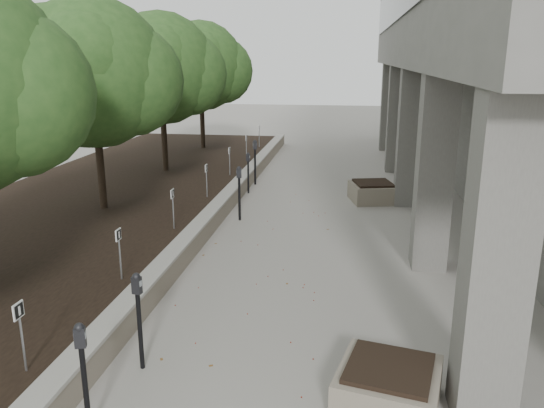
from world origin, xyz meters
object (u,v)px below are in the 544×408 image
Objects in this scene: parking_meter_1 at (139,321)px; parking_meter_4 at (248,173)px; crabapple_tree_3 at (95,105)px; crabapple_tree_4 at (162,92)px; parking_meter_2 at (84,379)px; parking_meter_3 at (239,193)px; crabapple_tree_5 at (201,85)px; planter_front at (388,386)px; planter_back at (373,192)px; parking_meter_5 at (255,162)px.

parking_meter_4 is (-0.40, 10.28, -0.06)m from parking_meter_1.
crabapple_tree_3 is 1.00× the size of crabapple_tree_4.
crabapple_tree_4 is 4.04× the size of parking_meter_4.
parking_meter_3 reaches higher than parking_meter_2.
parking_meter_1 is 1.02× the size of parking_meter_2.
parking_meter_3 is 1.12× the size of parking_meter_4.
parking_meter_3 is at bearing -69.03° from crabapple_tree_5.
crabapple_tree_5 is at bearing 111.90° from parking_meter_1.
planter_front is (7.08, -17.00, -2.83)m from crabapple_tree_5.
parking_meter_1 is 1.13× the size of planter_back.
parking_meter_2 is 1.12× the size of planter_back.
parking_meter_1 is 10.50m from planter_back.
crabapple_tree_3 is 4.34m from parking_meter_3.
crabapple_tree_3 is 5.47m from parking_meter_4.
crabapple_tree_4 is at bearing 168.81° from parking_meter_4.
crabapple_tree_5 is at bearing 90.00° from crabapple_tree_4.
parking_meter_3 is (3.57, -4.33, -2.37)m from crabapple_tree_4.
parking_meter_5 is 1.27× the size of planter_front.
crabapple_tree_5 is 4.41× the size of planter_front.
crabapple_tree_3 reaches higher than planter_front.
parking_meter_1 reaches higher than planter_front.
crabapple_tree_5 is 4.04× the size of parking_meter_4.
parking_meter_3 is 4.27m from parking_meter_5.
parking_meter_3 is 1.22× the size of planter_front.
parking_meter_2 is 8.71m from parking_meter_3.
parking_meter_3 is at bearing 100.11° from parking_meter_1.
planter_back is (7.23, 3.25, -2.82)m from crabapple_tree_3.
parking_meter_3 is at bearing -144.85° from planter_back.
parking_meter_3 is 0.96× the size of parking_meter_5.
crabapple_tree_4 reaches higher than parking_meter_4.
crabapple_tree_4 is 4.41× the size of planter_front.
planter_back is (7.23, -6.75, -2.82)m from crabapple_tree_5.
crabapple_tree_4 reaches higher than parking_meter_3.
crabapple_tree_3 is at bearing 128.39° from parking_meter_1.
crabapple_tree_3 is 8.41m from planter_back.
planter_back is (3.65, 2.57, -0.45)m from parking_meter_3.
planter_front is at bearing -69.31° from parking_meter_3.
parking_meter_3 is (3.57, 0.67, -2.37)m from crabapple_tree_3.
parking_meter_4 is at bearing -62.87° from crabapple_tree_5.
crabapple_tree_5 is at bearing 90.00° from crabapple_tree_3.
crabapple_tree_3 and crabapple_tree_5 have the same top height.
planter_front is (3.83, -10.66, -0.38)m from parking_meter_4.
crabapple_tree_3 reaches higher than parking_meter_2.
planter_back is (3.98, -0.41, -0.37)m from parking_meter_4.
crabapple_tree_5 is 3.47× the size of parking_meter_5.
parking_meter_3 is 8.45m from planter_front.
crabapple_tree_4 is 7.95m from planter_back.
planter_back is at bearing -41.21° from parking_meter_5.
crabapple_tree_4 is at bearing 125.72° from parking_meter_3.
crabapple_tree_4 reaches higher than parking_meter_1.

